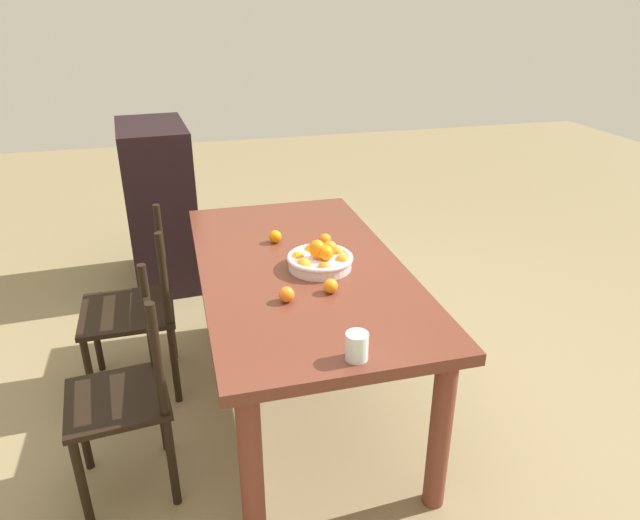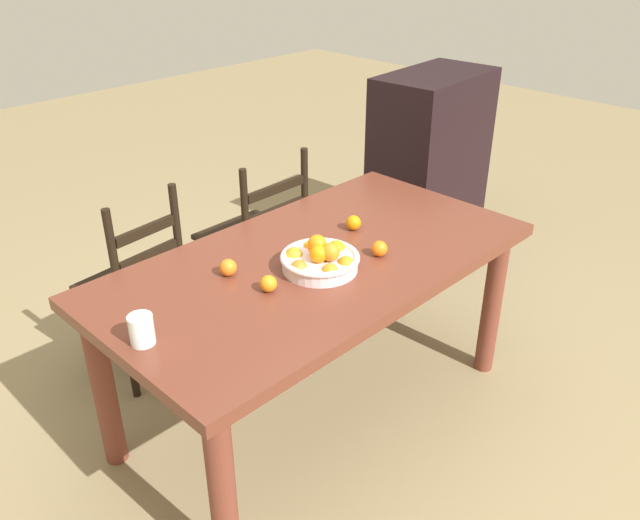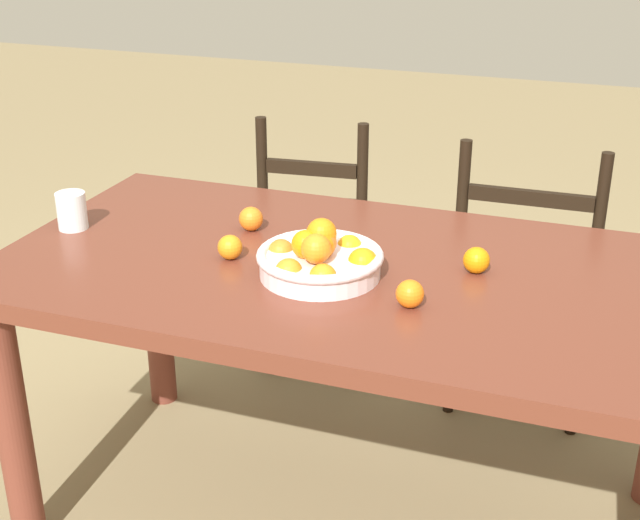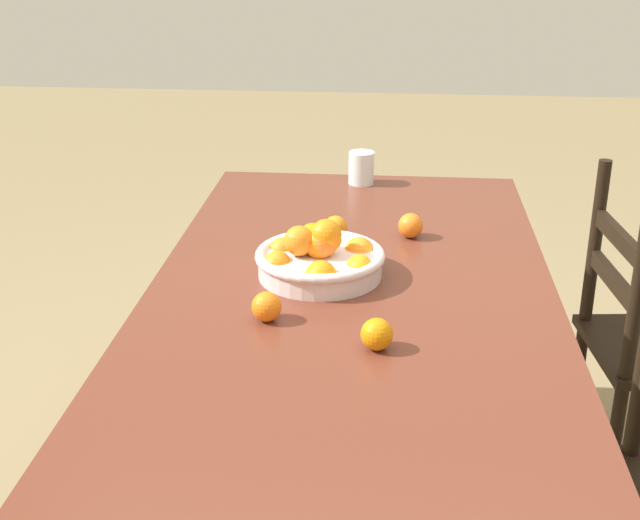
% 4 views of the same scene
% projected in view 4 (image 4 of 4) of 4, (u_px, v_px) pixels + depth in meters
% --- Properties ---
extents(dining_table, '(1.76, 0.92, 0.77)m').
position_uv_depth(dining_table, '(351.00, 330.00, 2.00)').
color(dining_table, brown).
rests_on(dining_table, ground).
extents(fruit_bowl, '(0.30, 0.30, 0.14)m').
position_uv_depth(fruit_bowl, '(320.00, 257.00, 2.00)').
color(fruit_bowl, silver).
rests_on(fruit_bowl, dining_table).
extents(orange_loose_0, '(0.06, 0.06, 0.06)m').
position_uv_depth(orange_loose_0, '(335.00, 228.00, 2.22)').
color(orange_loose_0, orange).
rests_on(orange_loose_0, dining_table).
extents(orange_loose_1, '(0.06, 0.06, 0.06)m').
position_uv_depth(orange_loose_1, '(267.00, 307.00, 1.79)').
color(orange_loose_1, orange).
rests_on(orange_loose_1, dining_table).
extents(orange_loose_2, '(0.06, 0.06, 0.06)m').
position_uv_depth(orange_loose_2, '(377.00, 334.00, 1.67)').
color(orange_loose_2, orange).
rests_on(orange_loose_2, dining_table).
extents(orange_loose_3, '(0.06, 0.06, 0.06)m').
position_uv_depth(orange_loose_3, '(411.00, 226.00, 2.23)').
color(orange_loose_3, orange).
rests_on(orange_loose_3, dining_table).
extents(drinking_glass, '(0.08, 0.08, 0.10)m').
position_uv_depth(drinking_glass, '(361.00, 168.00, 2.66)').
color(drinking_glass, silver).
rests_on(drinking_glass, dining_table).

